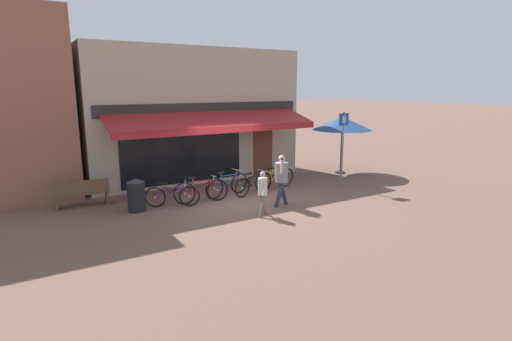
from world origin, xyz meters
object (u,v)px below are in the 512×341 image
bicycle_red (201,191)px  bicycle_orange (275,179)px  bicycle_purple (172,196)px  pedestrian_adult (281,175)px  pedestrian_child (263,189)px  cafe_parasol (342,123)px  litter_bin (136,195)px  park_bench (82,193)px  bicycle_black (254,184)px  parking_sign (343,142)px  bicycle_blue (227,185)px

bicycle_red → bicycle_orange: bearing=11.4°
bicycle_purple → pedestrian_adult: (2.97, -1.64, 0.62)m
pedestrian_child → cafe_parasol: (6.00, 3.22, 1.35)m
litter_bin → park_bench: litter_bin is taller
bicycle_orange → pedestrian_child: 3.13m
pedestrian_child → park_bench: pedestrian_child is taller
bicycle_black → park_bench: bearing=151.1°
bicycle_red → bicycle_orange: size_ratio=0.99×
parking_sign → cafe_parasol: bearing=47.7°
bicycle_purple → litter_bin: litter_bin is taller
pedestrian_child → parking_sign: 4.53m
parking_sign → bicycle_red: bearing=170.3°
bicycle_purple → parking_sign: bearing=17.4°
cafe_parasol → park_bench: (-10.34, 0.35, -1.68)m
pedestrian_adult → park_bench: bearing=-18.0°
parking_sign → park_bench: size_ratio=1.72×
park_bench → parking_sign: bearing=-10.7°
bicycle_orange → park_bench: 6.46m
litter_bin → cafe_parasol: size_ratio=0.40×
pedestrian_child → cafe_parasol: bearing=-161.6°
park_bench → bicycle_red: bearing=-18.3°
bicycle_purple → bicycle_blue: bicycle_blue is taller
pedestrian_adult → litter_bin: pedestrian_adult is taller
bicycle_blue → bicycle_orange: (1.92, -0.05, -0.01)m
bicycle_red → bicycle_purple: bearing=-171.7°
pedestrian_adult → parking_sign: bearing=-155.2°
litter_bin → parking_sign: bearing=-8.1°
bicycle_black → parking_sign: parking_sign is taller
bicycle_orange → litter_bin: bearing=173.2°
bicycle_purple → bicycle_black: bicycle_black is taller
bicycle_purple → bicycle_blue: size_ratio=0.88×
pedestrian_adult → parking_sign: size_ratio=0.58×
pedestrian_child → park_bench: 5.63m
bicycle_purple → parking_sign: parking_sign is taller
bicycle_black → park_bench: size_ratio=1.06×
bicycle_orange → pedestrian_adult: (-0.99, -1.83, 0.60)m
bicycle_blue → cafe_parasol: bearing=-4.5°
bicycle_red → pedestrian_adult: size_ratio=1.11×
litter_bin → bicycle_purple: bearing=-8.1°
pedestrian_child → park_bench: (-4.34, 3.58, -0.34)m
bicycle_purple → bicycle_red: size_ratio=0.88×
bicycle_purple → bicycle_black: 2.91m
park_bench → bicycle_orange: bearing=-6.6°
parking_sign → bicycle_blue: bearing=165.0°
bicycle_red → bicycle_black: (1.94, -0.07, -0.02)m
bicycle_blue → cafe_parasol: 6.23m
bicycle_blue → park_bench: 4.57m
bicycle_red → park_bench: 3.65m
bicycle_purple → bicycle_orange: bearing=28.2°
bicycle_red → pedestrian_child: 2.42m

